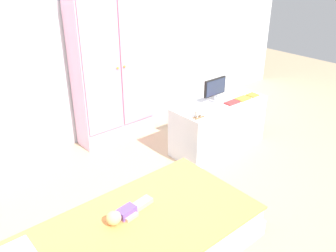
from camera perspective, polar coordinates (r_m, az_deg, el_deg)
The scene contains 11 objects.
ground_plane at distance 3.08m, azimuth 2.42°, elevation -12.40°, with size 10.00×10.00×0.02m, color tan.
back_wall at distance 3.76m, azimuth -14.36°, elevation 16.83°, with size 6.40×0.05×2.70m, color silver.
bed at distance 2.55m, azimuth -6.16°, elevation -18.35°, with size 1.81×0.90×0.26m.
doll at distance 2.53m, azimuth -7.35°, elevation -13.69°, with size 0.39×0.14×0.10m.
wardrobe at distance 3.82m, azimuth -8.77°, elevation 9.75°, with size 0.85×0.31×1.69m.
tv_stand at distance 3.79m, azimuth 7.99°, elevation 0.11°, with size 1.03×0.42×0.52m, color silver.
tv_monitor at distance 3.68m, azimuth 7.46°, elevation 6.00°, with size 0.28×0.10×0.24m.
rocking_horse_toy at distance 3.30m, azimuth 5.00°, elevation 2.34°, with size 0.11×0.04×0.13m.
book_red at distance 3.68m, azimuth 10.14°, elevation 3.70°, with size 0.16×0.08×0.02m, color #CC3838.
book_yellow at distance 3.81m, azimuth 11.80°, elevation 4.30°, with size 0.15×0.10×0.01m, color gold.
book_orange at distance 3.93m, azimuth 13.27°, elevation 4.81°, with size 0.11×0.10×0.01m, color orange.
Camera 1 is at (-1.65, -1.75, 1.90)m, focal length 38.41 mm.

